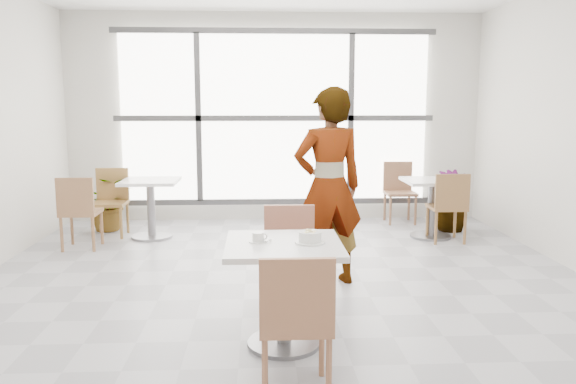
{
  "coord_description": "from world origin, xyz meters",
  "views": [
    {
      "loc": [
        -0.22,
        -4.75,
        1.7
      ],
      "look_at": [
        0.0,
        -0.3,
        1.0
      ],
      "focal_mm": 35.04,
      "sensor_mm": 36.0,
      "label": 1
    }
  ],
  "objects_px": {
    "coffee_cup": "(258,238)",
    "bg_chair_right_near": "(449,203)",
    "bg_table_right": "(432,200)",
    "bg_chair_left_near": "(79,208)",
    "bg_chair_left_far": "(111,197)",
    "chair_near": "(296,316)",
    "person": "(328,187)",
    "plant_right": "(452,201)",
    "main_table": "(284,274)",
    "chair_far": "(290,252)",
    "plant_left": "(109,203)",
    "oatmeal_bowl": "(310,237)",
    "bg_table_left": "(151,200)",
    "bg_chair_right_far": "(399,188)"
  },
  "relations": [
    {
      "from": "coffee_cup",
      "to": "bg_chair_right_near",
      "type": "distance_m",
      "value": 3.71
    },
    {
      "from": "coffee_cup",
      "to": "bg_table_right",
      "type": "height_order",
      "value": "coffee_cup"
    },
    {
      "from": "bg_chair_left_near",
      "to": "bg_chair_left_far",
      "type": "bearing_deg",
      "value": -102.54
    },
    {
      "from": "chair_near",
      "to": "person",
      "type": "bearing_deg",
      "value": -101.73
    },
    {
      "from": "bg_chair_left_near",
      "to": "coffee_cup",
      "type": "bearing_deg",
      "value": 127.42
    },
    {
      "from": "coffee_cup",
      "to": "plant_right",
      "type": "height_order",
      "value": "plant_right"
    },
    {
      "from": "main_table",
      "to": "bg_chair_right_near",
      "type": "relative_size",
      "value": 0.92
    },
    {
      "from": "chair_far",
      "to": "plant_right",
      "type": "bearing_deg",
      "value": 50.82
    },
    {
      "from": "bg_chair_right_near",
      "to": "plant_left",
      "type": "height_order",
      "value": "bg_chair_right_near"
    },
    {
      "from": "bg_chair_left_near",
      "to": "plant_left",
      "type": "height_order",
      "value": "bg_chair_left_near"
    },
    {
      "from": "bg_chair_left_near",
      "to": "oatmeal_bowl",
      "type": "bearing_deg",
      "value": 131.33
    },
    {
      "from": "oatmeal_bowl",
      "to": "main_table",
      "type": "bearing_deg",
      "value": 172.48
    },
    {
      "from": "bg_table_left",
      "to": "bg_chair_left_far",
      "type": "relative_size",
      "value": 0.86
    },
    {
      "from": "main_table",
      "to": "bg_chair_right_near",
      "type": "xyz_separation_m",
      "value": [
        2.15,
        2.89,
        -0.02
      ]
    },
    {
      "from": "main_table",
      "to": "bg_table_right",
      "type": "distance_m",
      "value": 3.79
    },
    {
      "from": "bg_chair_right_far",
      "to": "chair_far",
      "type": "bearing_deg",
      "value": -116.89
    },
    {
      "from": "plant_left",
      "to": "plant_right",
      "type": "height_order",
      "value": "plant_right"
    },
    {
      "from": "main_table",
      "to": "oatmeal_bowl",
      "type": "height_order",
      "value": "oatmeal_bowl"
    },
    {
      "from": "chair_near",
      "to": "person",
      "type": "relative_size",
      "value": 0.47
    },
    {
      "from": "bg_chair_left_near",
      "to": "chair_far",
      "type": "bearing_deg",
      "value": 138.5
    },
    {
      "from": "chair_near",
      "to": "bg_chair_left_near",
      "type": "relative_size",
      "value": 1.0
    },
    {
      "from": "main_table",
      "to": "bg_chair_left_far",
      "type": "height_order",
      "value": "bg_chair_left_far"
    },
    {
      "from": "chair_far",
      "to": "bg_table_right",
      "type": "xyz_separation_m",
      "value": [
        1.95,
        2.51,
        -0.01
      ]
    },
    {
      "from": "bg_chair_right_far",
      "to": "plant_left",
      "type": "relative_size",
      "value": 1.18
    },
    {
      "from": "bg_table_right",
      "to": "chair_far",
      "type": "bearing_deg",
      "value": -127.93
    },
    {
      "from": "coffee_cup",
      "to": "bg_chair_left_far",
      "type": "distance_m",
      "value": 4.03
    },
    {
      "from": "main_table",
      "to": "coffee_cup",
      "type": "bearing_deg",
      "value": 172.5
    },
    {
      "from": "coffee_cup",
      "to": "bg_chair_right_near",
      "type": "height_order",
      "value": "bg_chair_right_near"
    },
    {
      "from": "oatmeal_bowl",
      "to": "bg_chair_left_far",
      "type": "relative_size",
      "value": 0.24
    },
    {
      "from": "oatmeal_bowl",
      "to": "plant_right",
      "type": "height_order",
      "value": "oatmeal_bowl"
    },
    {
      "from": "bg_table_right",
      "to": "bg_chair_right_far",
      "type": "distance_m",
      "value": 1.01
    },
    {
      "from": "bg_table_left",
      "to": "plant_left",
      "type": "bearing_deg",
      "value": 144.69
    },
    {
      "from": "plant_left",
      "to": "person",
      "type": "bearing_deg",
      "value": -42.01
    },
    {
      "from": "bg_table_left",
      "to": "bg_chair_left_near",
      "type": "height_order",
      "value": "bg_chair_left_near"
    },
    {
      "from": "bg_table_left",
      "to": "bg_table_right",
      "type": "relative_size",
      "value": 1.0
    },
    {
      "from": "main_table",
      "to": "bg_chair_right_near",
      "type": "distance_m",
      "value": 3.61
    },
    {
      "from": "person",
      "to": "bg_chair_right_far",
      "type": "xyz_separation_m",
      "value": [
        1.38,
        2.8,
        -0.43
      ]
    },
    {
      "from": "main_table",
      "to": "oatmeal_bowl",
      "type": "bearing_deg",
      "value": -7.52
    },
    {
      "from": "main_table",
      "to": "bg_chair_right_near",
      "type": "bearing_deg",
      "value": 53.33
    },
    {
      "from": "bg_table_right",
      "to": "bg_chair_right_near",
      "type": "bearing_deg",
      "value": -68.43
    },
    {
      "from": "main_table",
      "to": "bg_table_right",
      "type": "relative_size",
      "value": 1.07
    },
    {
      "from": "chair_near",
      "to": "plant_right",
      "type": "relative_size",
      "value": 1.06
    },
    {
      "from": "bg_chair_right_near",
      "to": "coffee_cup",
      "type": "bearing_deg",
      "value": 50.94
    },
    {
      "from": "chair_far",
      "to": "bg_chair_right_far",
      "type": "relative_size",
      "value": 1.0
    },
    {
      "from": "main_table",
      "to": "oatmeal_bowl",
      "type": "xyz_separation_m",
      "value": [
        0.18,
        -0.02,
        0.27
      ]
    },
    {
      "from": "person",
      "to": "bg_table_left",
      "type": "distance_m",
      "value": 2.86
    },
    {
      "from": "chair_far",
      "to": "plant_left",
      "type": "relative_size",
      "value": 1.18
    },
    {
      "from": "bg_chair_right_far",
      "to": "bg_chair_right_near",
      "type": "bearing_deg",
      "value": -77.08
    },
    {
      "from": "bg_chair_left_near",
      "to": "bg_chair_right_near",
      "type": "distance_m",
      "value": 4.44
    },
    {
      "from": "oatmeal_bowl",
      "to": "bg_chair_left_far",
      "type": "height_order",
      "value": "bg_chair_left_far"
    }
  ]
}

